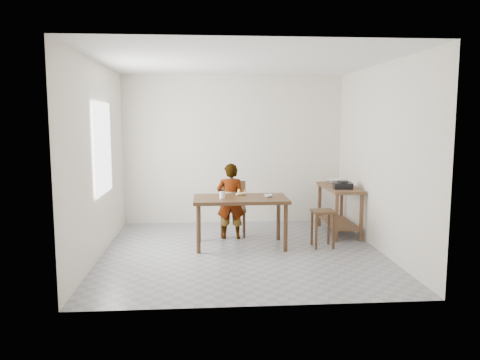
{
  "coord_description": "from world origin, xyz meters",
  "views": [
    {
      "loc": [
        -0.54,
        -6.58,
        1.91
      ],
      "look_at": [
        0.0,
        0.4,
        1.0
      ],
      "focal_mm": 35.0,
      "sensor_mm": 36.0,
      "label": 1
    }
  ],
  "objects": [
    {
      "name": "wall_right",
      "position": [
        2.02,
        0.0,
        1.35
      ],
      "size": [
        0.04,
        4.0,
        2.7
      ],
      "primitive_type": "cube",
      "color": "silver",
      "rests_on": "ground"
    },
    {
      "name": "small_bowl",
      "position": [
        0.42,
        0.3,
        0.77
      ],
      "size": [
        0.14,
        0.14,
        0.04
      ],
      "primitive_type": "imported",
      "rotation": [
        0.0,
        0.0,
        -0.16
      ],
      "color": "silver",
      "rests_on": "dining_table"
    },
    {
      "name": "window_pane",
      "position": [
        -1.97,
        0.2,
        1.5
      ],
      "size": [
        0.02,
        1.1,
        1.3
      ],
      "primitive_type": "cube",
      "color": "white",
      "rests_on": "wall_left"
    },
    {
      "name": "gas_burner",
      "position": [
        1.7,
        0.75,
        0.85
      ],
      "size": [
        0.34,
        0.34,
        0.1
      ],
      "primitive_type": "cube",
      "rotation": [
        0.0,
        0.0,
        -0.16
      ],
      "color": "black",
      "rests_on": "prep_counter"
    },
    {
      "name": "wall_back",
      "position": [
        0.0,
        2.02,
        1.35
      ],
      "size": [
        4.0,
        0.04,
        2.7
      ],
      "primitive_type": "cube",
      "color": "silver",
      "rests_on": "ground"
    },
    {
      "name": "glass_tumbler",
      "position": [
        -0.28,
        0.25,
        0.8
      ],
      "size": [
        0.1,
        0.1,
        0.1
      ],
      "primitive_type": "cylinder",
      "rotation": [
        0.0,
        0.0,
        -0.3
      ],
      "color": "white",
      "rests_on": "dining_table"
    },
    {
      "name": "ceiling",
      "position": [
        0.0,
        0.0,
        2.72
      ],
      "size": [
        4.0,
        4.0,
        0.04
      ],
      "primitive_type": "cube",
      "color": "white",
      "rests_on": "wall_back"
    },
    {
      "name": "floor",
      "position": [
        0.0,
        0.0,
        -0.02
      ],
      "size": [
        4.0,
        4.0,
        0.04
      ],
      "primitive_type": "cube",
      "color": "gray",
      "rests_on": "ground"
    },
    {
      "name": "stool",
      "position": [
        1.23,
        0.17,
        0.28
      ],
      "size": [
        0.32,
        0.32,
        0.56
      ],
      "primitive_type": null,
      "rotation": [
        0.0,
        0.0,
        0.02
      ],
      "color": "#442B18",
      "rests_on": "floor"
    },
    {
      "name": "child",
      "position": [
        -0.12,
        0.78,
        0.61
      ],
      "size": [
        0.47,
        0.33,
        1.22
      ],
      "primitive_type": "imported",
      "rotation": [
        0.0,
        0.0,
        3.05
      ],
      "color": "silver",
      "rests_on": "floor"
    },
    {
      "name": "dining_table",
      "position": [
        0.0,
        0.3,
        0.38
      ],
      "size": [
        1.4,
        0.8,
        0.75
      ],
      "primitive_type": null,
      "color": "#442B18",
      "rests_on": "floor"
    },
    {
      "name": "dining_chair",
      "position": [
        -0.07,
        1.0,
        0.44
      ],
      "size": [
        0.45,
        0.45,
        0.88
      ],
      "primitive_type": null,
      "rotation": [
        0.0,
        0.0,
        -0.06
      ],
      "color": "#442B18",
      "rests_on": "floor"
    },
    {
      "name": "prep_counter",
      "position": [
        1.72,
        1.0,
        0.4
      ],
      "size": [
        0.5,
        1.2,
        0.8
      ],
      "primitive_type": null,
      "color": "brown",
      "rests_on": "floor"
    },
    {
      "name": "wall_front",
      "position": [
        0.0,
        -2.02,
        1.35
      ],
      "size": [
        4.0,
        0.04,
        2.7
      ],
      "primitive_type": "cube",
      "color": "silver",
      "rests_on": "ground"
    },
    {
      "name": "wall_left",
      "position": [
        -2.02,
        0.0,
        1.35
      ],
      "size": [
        0.04,
        4.0,
        2.7
      ],
      "primitive_type": "cube",
      "color": "silver",
      "rests_on": "ground"
    },
    {
      "name": "banana",
      "position": [
        0.03,
        0.49,
        0.78
      ],
      "size": [
        0.21,
        0.17,
        0.06
      ],
      "primitive_type": null,
      "rotation": [
        0.0,
        0.0,
        0.24
      ],
      "color": "#D6C04F",
      "rests_on": "dining_table"
    },
    {
      "name": "serving_bowl",
      "position": [
        1.74,
        1.44,
        0.83
      ],
      "size": [
        0.28,
        0.28,
        0.06
      ],
      "primitive_type": "imported",
      "rotation": [
        0.0,
        0.0,
        0.17
      ],
      "color": "silver",
      "rests_on": "prep_counter"
    }
  ]
}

